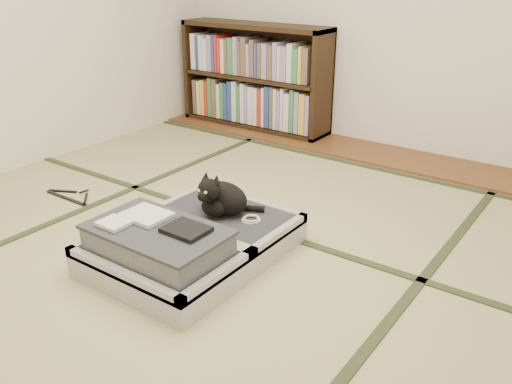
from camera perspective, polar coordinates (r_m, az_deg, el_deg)
The scene contains 8 objects.
floor at distance 2.88m, azimuth -4.90°, elevation -6.58°, with size 4.50×4.50×0.00m, color tan.
wood_strip at distance 4.45m, azimuth 11.98°, elevation 4.09°, with size 4.00×0.50×0.02m, color brown.
tatami_borders at distance 3.23m, azimuth 0.77°, elevation -3.00°, with size 4.00×4.50×0.01m.
bookcase at distance 4.97m, azimuth -0.14°, elevation 11.85°, with size 1.43×0.33×0.92m.
suitcase at distance 2.79m, azimuth -7.18°, elevation -5.33°, with size 0.75×1.01×0.30m.
cat at distance 2.93m, azimuth -3.76°, elevation -0.63°, with size 0.34×0.34×0.27m.
cable_coil at distance 2.89m, azimuth -0.51°, elevation -2.89°, with size 0.10×0.10×0.03m.
hanger at distance 3.74m, azimuth -18.95°, elevation -0.46°, with size 0.41×0.19×0.01m.
Camera 1 is at (1.65, -1.88, 1.43)m, focal length 38.00 mm.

